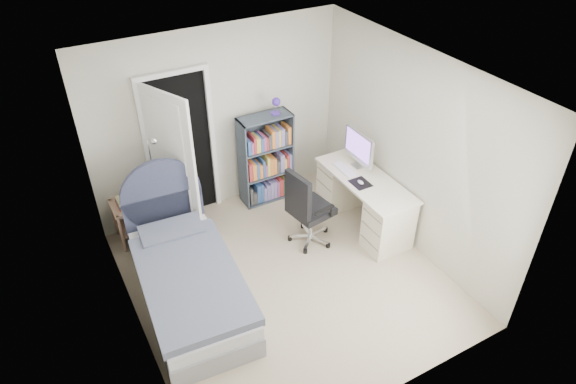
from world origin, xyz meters
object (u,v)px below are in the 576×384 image
floor_lamp (160,200)px  bookcase (267,162)px  bed (188,278)px  nightstand (130,212)px  office_chair (306,206)px  desk (363,199)px

floor_lamp → bookcase: (1.57, 0.18, -0.02)m
bed → bookcase: (1.66, 1.29, 0.30)m
nightstand → floor_lamp: (0.35, -0.21, 0.19)m
floor_lamp → office_chair: floor_lamp is taller
bed → desk: bearing=3.3°
office_chair → nightstand: bearing=148.6°
bed → bookcase: bearing=37.9°
bed → desk: 2.48m
bed → desk: bed is taller
bed → floor_lamp: size_ratio=1.44×
bookcase → desk: 1.42m
nightstand → bookcase: (1.92, -0.03, 0.16)m
floor_lamp → desk: 2.58m
nightstand → office_chair: office_chair is taller
floor_lamp → bed: bearing=-94.5°
office_chair → floor_lamp: bearing=148.4°
bookcase → office_chair: bookcase is taller
desk → office_chair: (-0.86, 0.03, 0.19)m
office_chair → bookcase: bearing=87.9°
bookcase → desk: bookcase is taller
desk → bed: bearing=-176.7°
floor_lamp → desk: size_ratio=1.00×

